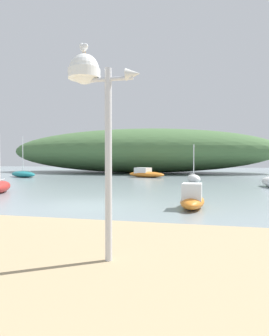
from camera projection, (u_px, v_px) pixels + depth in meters
ground_plane at (85, 205)px, 12.18m from camera, size 120.00×120.00×0.00m
distant_hill at (138, 151)px, 42.63m from camera, size 39.47×15.38×6.39m
mast_structure at (91, 89)px, 4.97m from camera, size 1.27×0.56×3.57m
seagull_on_radar at (84, 47)px, 4.99m from camera, size 0.27×0.25×0.22m
sailboat_off_point at (0, 187)px, 16.87m from camera, size 1.95×2.88×3.46m
motorboat_outer_mooring at (146, 174)px, 31.31m from camera, size 4.63×3.12×1.05m
sailboat_east_reach at (23, 174)px, 31.47m from camera, size 4.43×3.23×4.49m
motorboat_far_left at (192, 199)px, 11.46m from camera, size 1.03×2.57×1.02m
sailboat_west_reach at (194, 178)px, 23.69m from camera, size 1.55×2.87×3.18m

